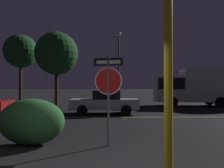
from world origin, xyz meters
TOP-DOWN VIEW (x-y plane):
  - road_center_stripe at (0.00, 7.72)m, footprint 36.36×0.12m
  - stop_sign at (0.52, 2.08)m, footprint 0.82×0.18m
  - yellow_pole_right at (1.60, -0.07)m, footprint 0.16×0.16m
  - hedge_bush_1 at (-1.67, 2.25)m, footprint 1.87×1.04m
  - passing_car_2 at (0.37, 9.36)m, footprint 4.18×1.85m
  - delivery_truck at (7.72, 14.37)m, footprint 6.42×2.87m
  - street_lamp at (1.48, 13.78)m, footprint 0.42×0.42m
  - tree_0 at (-4.01, 15.63)m, footprint 3.85×3.85m
  - tree_2 at (-8.33, 18.51)m, footprint 3.40×3.40m

SIDE VIEW (x-z plane):
  - road_center_stripe at x=0.00m, z-range 0.00..0.01m
  - hedge_bush_1 at x=-1.67m, z-range 0.00..1.32m
  - passing_car_2 at x=0.37m, z-range 0.00..1.42m
  - delivery_truck at x=7.72m, z-range 0.11..3.23m
  - yellow_pole_right at x=1.60m, z-range 0.00..3.35m
  - stop_sign at x=0.52m, z-range 0.51..3.03m
  - street_lamp at x=1.48m, z-range 0.83..7.00m
  - tree_0 at x=-4.01m, z-range 1.34..7.90m
  - tree_2 at x=-8.33m, z-range 1.76..8.75m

